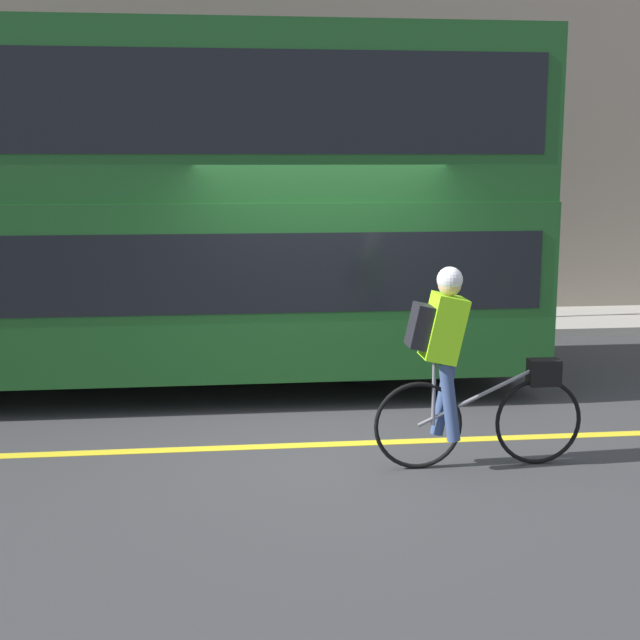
% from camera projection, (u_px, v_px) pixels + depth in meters
% --- Properties ---
extents(ground_plane, '(80.00, 80.00, 0.00)m').
position_uv_depth(ground_plane, '(333.00, 438.00, 8.27)').
color(ground_plane, '#38383A').
extents(road_center_line, '(50.00, 0.14, 0.01)m').
position_uv_depth(road_center_line, '(335.00, 444.00, 8.09)').
color(road_center_line, yellow).
rests_on(road_center_line, ground_plane).
extents(sidewalk_curb, '(60.00, 1.88, 0.12)m').
position_uv_depth(sidewalk_curb, '(289.00, 327.00, 13.37)').
color(sidewalk_curb, '#A8A399').
rests_on(sidewalk_curb, ground_plane).
extents(building_facade, '(60.00, 0.30, 6.20)m').
position_uv_depth(building_facade, '(282.00, 123.00, 13.88)').
color(building_facade, gray).
rests_on(building_facade, ground_plane).
extents(bus, '(9.42, 2.56, 3.89)m').
position_uv_depth(bus, '(102.00, 196.00, 9.71)').
color(bus, black).
rests_on(bus, ground_plane).
extents(cyclist_on_bike, '(1.78, 0.32, 1.70)m').
position_uv_depth(cyclist_on_bike, '(460.00, 362.00, 7.35)').
color(cyclist_on_bike, black).
rests_on(cyclist_on_bike, ground_plane).
extents(street_sign_post, '(0.36, 0.09, 2.66)m').
position_uv_depth(street_sign_post, '(425.00, 223.00, 13.21)').
color(street_sign_post, '#59595B').
rests_on(street_sign_post, sidewalk_curb).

